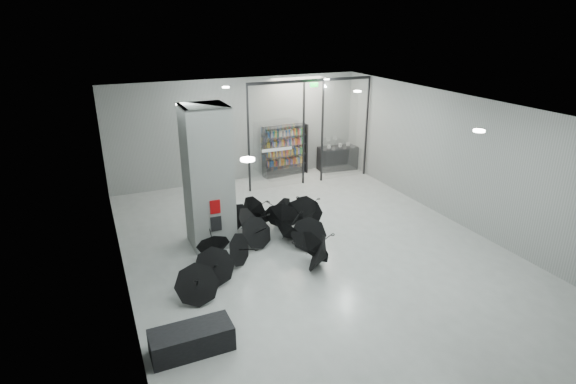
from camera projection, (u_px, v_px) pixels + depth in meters
name	position (u px, v px, depth m)	size (l,w,h in m)	color
room	(323.00, 156.00, 11.65)	(14.00, 14.02, 4.01)	gray
column	(208.00, 177.00, 12.73)	(1.20, 1.20, 4.00)	slate
fire_cabinet	(215.00, 207.00, 12.43)	(0.28, 0.04, 0.38)	#A50A07
info_panel	(216.00, 224.00, 12.61)	(0.30, 0.03, 0.42)	black
exit_sign	(314.00, 85.00, 16.73)	(0.30, 0.06, 0.15)	#0CE533
glass_partition	(311.00, 128.00, 17.49)	(5.06, 0.08, 4.00)	silver
bench	(192.00, 340.00, 9.00)	(1.59, 0.68, 0.51)	black
bookshelf	(285.00, 151.00, 18.78)	(1.87, 0.37, 2.06)	black
shop_counter	(337.00, 158.00, 19.62)	(1.64, 0.66, 0.98)	black
umbrella_cluster	(266.00, 236.00, 13.11)	(5.26, 4.64, 1.29)	black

